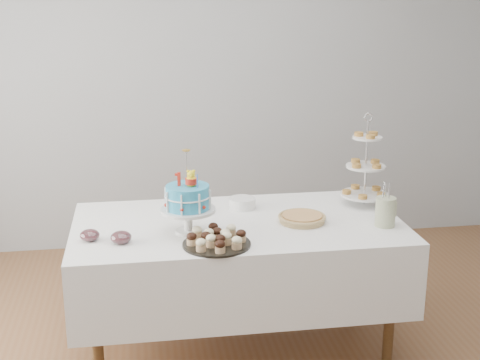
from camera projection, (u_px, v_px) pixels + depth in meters
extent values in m
cube|color=#989B9D|center=(206.00, 83.00, 5.36)|extent=(5.00, 0.04, 2.70)
cube|color=#989B9D|center=(387.00, 318.00, 1.56)|extent=(5.00, 0.04, 2.70)
cube|color=white|center=(238.00, 258.00, 3.97)|extent=(1.92, 1.02, 0.45)
cylinder|color=#54381C|center=(97.00, 330.00, 3.56)|extent=(0.06, 0.06, 0.67)
cylinder|color=#54381C|center=(390.00, 308.00, 3.80)|extent=(0.06, 0.06, 0.67)
cylinder|color=#54381C|center=(102.00, 274.00, 4.26)|extent=(0.06, 0.06, 0.67)
cylinder|color=#54381C|center=(350.00, 258.00, 4.50)|extent=(0.06, 0.06, 0.67)
cylinder|color=#2F9ECC|center=(188.00, 197.00, 3.68)|extent=(0.24, 0.24, 0.13)
torus|color=white|center=(188.00, 196.00, 3.68)|extent=(0.26, 0.26, 0.01)
cube|color=red|center=(179.00, 179.00, 3.65)|extent=(0.03, 0.02, 0.08)
cylinder|color=#3376DB|center=(197.00, 181.00, 3.61)|extent=(0.01, 0.01, 0.08)
cylinder|color=silver|center=(187.00, 168.00, 3.67)|extent=(0.00, 0.00, 0.19)
cylinder|color=#FDC246|center=(186.00, 150.00, 3.64)|extent=(0.05, 0.05, 0.01)
cylinder|color=black|center=(217.00, 244.00, 3.56)|extent=(0.37, 0.37, 0.01)
ellipsoid|color=black|center=(203.00, 236.00, 3.53)|extent=(0.06, 0.06, 0.04)
ellipsoid|color=beige|center=(230.00, 234.00, 3.55)|extent=(0.06, 0.06, 0.04)
cylinder|color=tan|center=(302.00, 219.00, 3.91)|extent=(0.26, 0.26, 0.03)
cylinder|color=#BA8748|center=(302.00, 216.00, 3.90)|extent=(0.23, 0.23, 0.02)
torus|color=tan|center=(302.00, 217.00, 3.90)|extent=(0.28, 0.28, 0.02)
cylinder|color=silver|center=(366.00, 163.00, 4.16)|extent=(0.02, 0.02, 0.54)
cylinder|color=white|center=(364.00, 194.00, 4.22)|extent=(0.30, 0.30, 0.01)
cylinder|color=white|center=(366.00, 166.00, 4.16)|extent=(0.25, 0.25, 0.01)
cylinder|color=white|center=(367.00, 138.00, 4.11)|extent=(0.18, 0.18, 0.01)
torus|color=silver|center=(369.00, 117.00, 4.08)|extent=(0.06, 0.01, 0.06)
cylinder|color=white|center=(242.00, 203.00, 4.15)|extent=(0.17, 0.17, 0.06)
cylinder|color=white|center=(196.00, 211.00, 4.09)|extent=(0.23, 0.23, 0.01)
ellipsoid|color=silver|center=(121.00, 237.00, 3.58)|extent=(0.11, 0.11, 0.07)
cylinder|color=#600811|center=(121.00, 238.00, 3.58)|extent=(0.08, 0.08, 0.03)
ellipsoid|color=silver|center=(90.00, 235.00, 3.62)|extent=(0.11, 0.11, 0.06)
cylinder|color=#600811|center=(90.00, 236.00, 3.62)|extent=(0.07, 0.07, 0.03)
cylinder|color=beige|center=(385.00, 212.00, 3.83)|extent=(0.12, 0.12, 0.17)
cylinder|color=beige|center=(396.00, 209.00, 3.82)|extent=(0.01, 0.01, 0.09)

